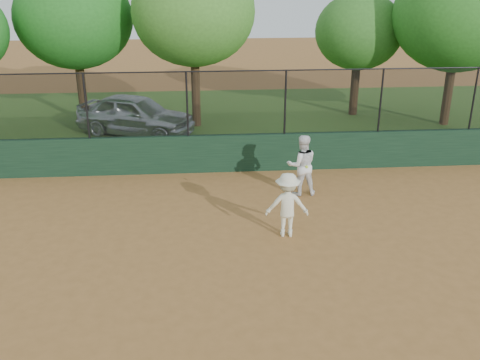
{
  "coord_description": "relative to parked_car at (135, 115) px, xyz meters",
  "views": [
    {
      "loc": [
        -0.18,
        -9.92,
        6.06
      ],
      "look_at": [
        0.8,
        2.2,
        1.2
      ],
      "focal_mm": 40.0,
      "sensor_mm": 36.0,
      "label": 1
    }
  ],
  "objects": [
    {
      "name": "tree_1",
      "position": [
        -2.37,
        2.12,
        3.4
      ],
      "size": [
        4.62,
        4.2,
        6.19
      ],
      "color": "#463018",
      "rests_on": "ground"
    },
    {
      "name": "tree_4",
      "position": [
        12.54,
        0.41,
        3.58
      ],
      "size": [
        5.09,
        4.63,
        6.57
      ],
      "color": "#442E18",
      "rests_on": "ground"
    },
    {
      "name": "back_wall",
      "position": [
        2.58,
        -4.33,
        -0.18
      ],
      "size": [
        26.0,
        0.2,
        1.2
      ],
      "primitive_type": "cube",
      "color": "#193722",
      "rests_on": "ground"
    },
    {
      "name": "ground",
      "position": [
        2.58,
        -10.33,
        -0.78
      ],
      "size": [
        80.0,
        80.0,
        0.0
      ],
      "primitive_type": "plane",
      "color": "#9F6733",
      "rests_on": "ground"
    },
    {
      "name": "parked_car",
      "position": [
        0.0,
        0.0,
        0.0
      ],
      "size": [
        4.91,
        3.53,
        1.55
      ],
      "primitive_type": "imported",
      "rotation": [
        0.0,
        0.0,
        1.15
      ],
      "color": "#AAB0B4",
      "rests_on": "ground"
    },
    {
      "name": "tree_3",
      "position": [
        9.22,
        2.28,
        2.76
      ],
      "size": [
        3.69,
        3.35,
        5.14
      ],
      "color": "#3B2613",
      "rests_on": "ground"
    },
    {
      "name": "player_main",
      "position": [
        4.46,
        -8.82,
        0.02
      ],
      "size": [
        1.08,
        0.68,
        1.85
      ],
      "color": "#E9E7C5",
      "rests_on": "ground"
    },
    {
      "name": "player_second",
      "position": [
        5.27,
        -6.33,
        0.1
      ],
      "size": [
        0.88,
        0.7,
        1.75
      ],
      "primitive_type": "imported",
      "rotation": [
        0.0,
        0.0,
        3.19
      ],
      "color": "white",
      "rests_on": "ground"
    },
    {
      "name": "grass_strip",
      "position": [
        2.58,
        1.67,
        -0.77
      ],
      "size": [
        36.0,
        12.0,
        0.01
      ],
      "primitive_type": "cube",
      "color": "#2D5219",
      "rests_on": "ground"
    },
    {
      "name": "tree_2",
      "position": [
        2.34,
        1.04,
        3.67
      ],
      "size": [
        4.73,
        4.3,
        6.5
      ],
      "color": "#4D331B",
      "rests_on": "ground"
    },
    {
      "name": "fence_assembly",
      "position": [
        2.55,
        -4.33,
        1.46
      ],
      "size": [
        26.0,
        0.06,
        2.0
      ],
      "color": "black",
      "rests_on": "back_wall"
    }
  ]
}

